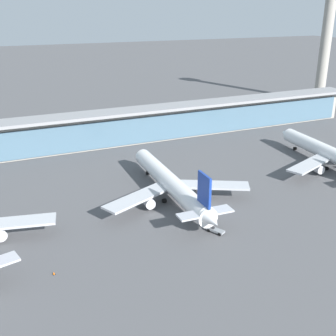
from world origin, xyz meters
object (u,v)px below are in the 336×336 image
(airliner_right_stand, at_px, (332,155))
(control_tower, at_px, (327,32))
(airliner_centre_stand, at_px, (171,184))
(service_truck_mid_apron_grey, at_px, (215,230))
(safety_cone_delta, at_px, (54,273))

(airliner_right_stand, distance_m, control_tower, 128.83)
(airliner_right_stand, bearing_deg, control_tower, 48.98)
(control_tower, bearing_deg, airliner_right_stand, -131.02)
(airliner_right_stand, bearing_deg, airliner_centre_stand, -179.88)
(airliner_right_stand, bearing_deg, service_truck_mid_apron_grey, -159.47)
(airliner_centre_stand, xyz_separation_m, safety_cone_delta, (-40.59, -24.89, -4.85))
(service_truck_mid_apron_grey, distance_m, safety_cone_delta, 42.37)
(service_truck_mid_apron_grey, bearing_deg, control_tower, 38.99)
(service_truck_mid_apron_grey, bearing_deg, airliner_right_stand, 20.53)
(airliner_centre_stand, distance_m, safety_cone_delta, 47.85)
(service_truck_mid_apron_grey, bearing_deg, airliner_centre_stand, 94.26)
(airliner_right_stand, height_order, service_truck_mid_apron_grey, airliner_right_stand)
(airliner_right_stand, height_order, control_tower, control_tower)
(safety_cone_delta, bearing_deg, service_truck_mid_apron_grey, 1.72)
(airliner_right_stand, xyz_separation_m, control_tower, (81.12, 93.25, 36.35))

